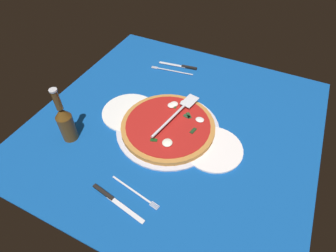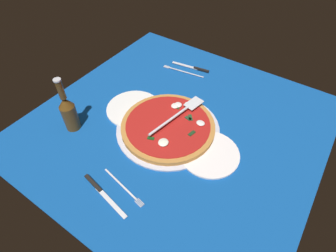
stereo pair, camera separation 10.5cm
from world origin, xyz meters
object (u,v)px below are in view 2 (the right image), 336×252
at_px(dinner_plate_right, 134,109).
at_px(pizza, 168,126).
at_px(place_setting_near, 189,70).
at_px(place_setting_far, 112,190).
at_px(pizza_server, 178,114).
at_px(dinner_plate_left, 209,154).
at_px(beer_bottle, 69,112).

relative_size(dinner_plate_right, pizza, 0.63).
bearing_deg(place_setting_near, place_setting_far, 93.45).
relative_size(pizza_server, place_setting_near, 1.32).
bearing_deg(dinner_plate_right, pizza_server, -168.40).
distance_m(dinner_plate_left, dinner_plate_right, 0.38).
distance_m(dinner_plate_left, pizza_server, 0.20).
distance_m(place_setting_near, place_setting_far, 0.72).
distance_m(dinner_plate_right, pizza, 0.18).
height_order(pizza_server, beer_bottle, beer_bottle).
relative_size(dinner_plate_right, pizza_server, 0.79).
bearing_deg(pizza_server, dinner_plate_left, -101.05).
bearing_deg(dinner_plate_left, pizza_server, -21.39).
height_order(dinner_plate_right, place_setting_far, place_setting_far).
distance_m(dinner_plate_right, place_setting_far, 0.39).
bearing_deg(beer_bottle, dinner_plate_right, -121.40).
bearing_deg(place_setting_near, dinner_plate_left, 121.74).
relative_size(place_setting_near, place_setting_far, 0.95).
bearing_deg(place_setting_near, beer_bottle, 65.46).
bearing_deg(beer_bottle, place_setting_far, 158.25).
xyz_separation_m(place_setting_near, beer_bottle, (0.17, 0.58, 0.08)).
xyz_separation_m(dinner_plate_right, place_setting_far, (-0.19, 0.34, -0.00)).
height_order(dinner_plate_right, pizza, pizza).
bearing_deg(place_setting_near, pizza, 102.17).
relative_size(pizza, place_setting_near, 1.67).
height_order(dinner_plate_right, beer_bottle, beer_bottle).
relative_size(place_setting_far, beer_bottle, 0.98).
bearing_deg(place_setting_far, pizza, 100.73).
bearing_deg(dinner_plate_left, place_setting_near, -50.43).
distance_m(dinner_plate_left, place_setting_far, 0.36).
bearing_deg(dinner_plate_right, place_setting_near, -96.93).
distance_m(pizza, beer_bottle, 0.38).
distance_m(place_setting_far, beer_bottle, 0.35).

